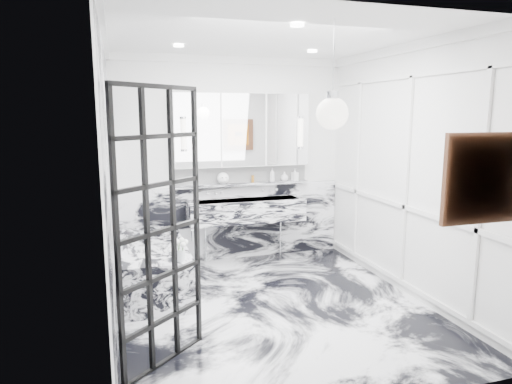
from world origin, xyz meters
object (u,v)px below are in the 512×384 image
object	(u,v)px
trough_sink	(246,210)
bathtub	(153,267)
mirror_cabinet	(243,130)
crittall_door	(161,231)

from	to	relation	value
trough_sink	bathtub	distance (m)	1.55
trough_sink	bathtub	world-z (taller)	trough_sink
mirror_cabinet	bathtub	distance (m)	2.20
trough_sink	mirror_cabinet	world-z (taller)	mirror_cabinet
crittall_door	bathtub	distance (m)	1.86
mirror_cabinet	bathtub	bearing A→B (deg)	-147.94
crittall_door	trough_sink	distance (m)	2.72
crittall_door	mirror_cabinet	distance (m)	2.92
trough_sink	crittall_door	bearing A→B (deg)	-120.31
trough_sink	bathtub	xyz separation A→B (m)	(-1.33, -0.66, -0.45)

